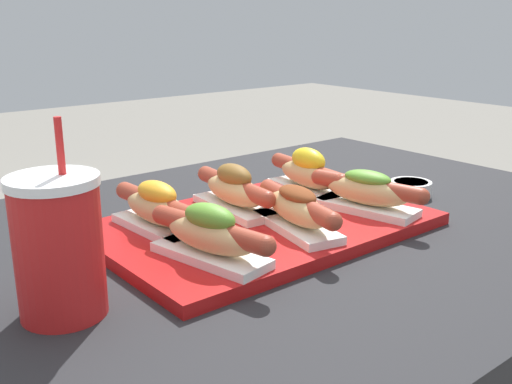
# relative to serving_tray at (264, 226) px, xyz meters

# --- Properties ---
(serving_tray) EXTENTS (0.49, 0.32, 0.02)m
(serving_tray) POSITION_rel_serving_tray_xyz_m (0.00, 0.00, 0.00)
(serving_tray) COLOR #B71414
(serving_tray) RESTS_ON patio_table
(hot_dog_0) EXTENTS (0.09, 0.20, 0.07)m
(hot_dog_0) POSITION_rel_serving_tray_xyz_m (-0.15, -0.07, 0.04)
(hot_dog_0) COLOR white
(hot_dog_0) RESTS_ON serving_tray
(hot_dog_1) EXTENTS (0.09, 0.20, 0.06)m
(hot_dog_1) POSITION_rel_serving_tray_xyz_m (0.01, -0.06, 0.04)
(hot_dog_1) COLOR white
(hot_dog_1) RESTS_ON serving_tray
(hot_dog_2) EXTENTS (0.09, 0.20, 0.07)m
(hot_dog_2) POSITION_rel_serving_tray_xyz_m (0.15, -0.07, 0.04)
(hot_dog_2) COLOR white
(hot_dog_2) RESTS_ON serving_tray
(hot_dog_3) EXTENTS (0.07, 0.20, 0.07)m
(hot_dog_3) POSITION_rel_serving_tray_xyz_m (-0.15, 0.06, 0.04)
(hot_dog_3) COLOR white
(hot_dog_3) RESTS_ON serving_tray
(hot_dog_4) EXTENTS (0.07, 0.20, 0.08)m
(hot_dog_4) POSITION_rel_serving_tray_xyz_m (-0.01, 0.07, 0.04)
(hot_dog_4) COLOR white
(hot_dog_4) RESTS_ON serving_tray
(hot_dog_5) EXTENTS (0.08, 0.20, 0.08)m
(hot_dog_5) POSITION_rel_serving_tray_xyz_m (0.15, 0.06, 0.04)
(hot_dog_5) COLOR white
(hot_dog_5) RESTS_ON serving_tray
(sauce_bowl) EXTENTS (0.07, 0.07, 0.03)m
(sauce_bowl) POSITION_rel_serving_tray_xyz_m (0.32, -0.03, 0.01)
(sauce_bowl) COLOR silver
(sauce_bowl) RESTS_ON patio_table
(drink_cup) EXTENTS (0.10, 0.10, 0.22)m
(drink_cup) POSITION_rel_serving_tray_xyz_m (-0.34, -0.06, 0.07)
(drink_cup) COLOR red
(drink_cup) RESTS_ON patio_table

